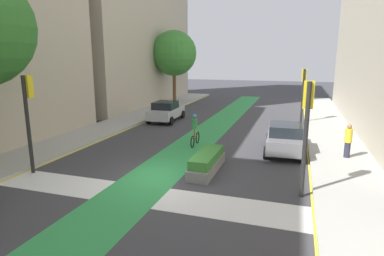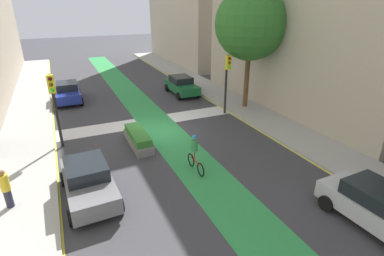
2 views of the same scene
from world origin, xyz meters
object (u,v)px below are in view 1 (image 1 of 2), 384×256
object	(u,v)px
traffic_signal_near_left	(28,105)
car_grey_right_far	(285,138)
street_tree_far	(174,53)
pedestrian_sidewalk_right_a	(348,141)
car_silver_left_far	(166,111)
traffic_signal_far_right	(303,85)
traffic_signal_near_right	(307,117)
cyclist_in_lane	(195,129)
median_planter	(207,162)

from	to	relation	value
traffic_signal_near_left	car_grey_right_far	distance (m)	12.44
traffic_signal_near_left	street_tree_far	xyz separation A→B (m)	(-1.83, 21.96, 2.41)
pedestrian_sidewalk_right_a	street_tree_far	xyz separation A→B (m)	(-15.18, 15.87, 4.39)
car_silver_left_far	pedestrian_sidewalk_right_a	xyz separation A→B (m)	(12.31, -6.56, 0.19)
traffic_signal_far_right	traffic_signal_near_left	bearing A→B (deg)	-126.79
traffic_signal_near_left	car_silver_left_far	distance (m)	12.87
pedestrian_sidewalk_right_a	traffic_signal_near_right	bearing A→B (deg)	-112.88
car_silver_left_far	traffic_signal_far_right	bearing A→B (deg)	13.22
traffic_signal_near_left	cyclist_in_lane	xyz separation A→B (m)	(5.42, 6.33, -2.00)
traffic_signal_near_left	cyclist_in_lane	size ratio (longest dim) A/B	2.29
median_planter	cyclist_in_lane	bearing A→B (deg)	114.91
traffic_signal_near_right	median_planter	distance (m)	4.95
traffic_signal_near_right	pedestrian_sidewalk_right_a	size ratio (longest dim) A/B	2.51
median_planter	car_silver_left_far	bearing A→B (deg)	121.26
traffic_signal_far_right	street_tree_far	size ratio (longest dim) A/B	0.54
pedestrian_sidewalk_right_a	street_tree_far	size ratio (longest dim) A/B	0.22
traffic_signal_far_right	median_planter	bearing A→B (deg)	-107.80
traffic_signal_near_right	car_silver_left_far	world-z (taller)	traffic_signal_near_right
cyclist_in_lane	traffic_signal_near_left	bearing A→B (deg)	-130.58
traffic_signal_near_right	car_silver_left_far	size ratio (longest dim) A/B	0.98
median_planter	car_grey_right_far	bearing A→B (deg)	51.72
traffic_signal_far_right	car_silver_left_far	world-z (taller)	traffic_signal_far_right
traffic_signal_near_left	cyclist_in_lane	bearing A→B (deg)	49.42
traffic_signal_far_right	street_tree_far	world-z (taller)	street_tree_far
traffic_signal_near_left	car_silver_left_far	size ratio (longest dim) A/B	0.99
traffic_signal_near_right	cyclist_in_lane	bearing A→B (deg)	137.44
traffic_signal_near_right	traffic_signal_far_right	xyz separation A→B (m)	(0.04, 14.03, -0.02)
median_planter	traffic_signal_near_left	bearing A→B (deg)	-161.06
pedestrian_sidewalk_right_a	median_planter	size ratio (longest dim) A/B	0.51
traffic_signal_near_left	traffic_signal_far_right	distance (m)	18.79
traffic_signal_near_right	car_silver_left_far	xyz separation A→B (m)	(-10.17, 11.63, -2.13)
car_silver_left_far	median_planter	bearing A→B (deg)	-58.74
car_silver_left_far	median_planter	world-z (taller)	car_silver_left_far
traffic_signal_near_right	street_tree_far	distance (m)	24.79
street_tree_far	car_grey_right_far	bearing A→B (deg)	-51.68
traffic_signal_near_left	pedestrian_sidewalk_right_a	size ratio (longest dim) A/B	2.55
car_silver_left_far	pedestrian_sidewalk_right_a	bearing A→B (deg)	-28.06
traffic_signal_near_right	car_grey_right_far	distance (m)	5.94
traffic_signal_near_right	car_grey_right_far	xyz separation A→B (m)	(-0.83, 5.48, -2.13)
traffic_signal_near_left	traffic_signal_far_right	world-z (taller)	traffic_signal_near_left
traffic_signal_near_right	traffic_signal_far_right	world-z (taller)	traffic_signal_near_right
cyclist_in_lane	street_tree_far	distance (m)	17.78
cyclist_in_lane	pedestrian_sidewalk_right_a	world-z (taller)	cyclist_in_lane
traffic_signal_near_right	cyclist_in_lane	world-z (taller)	traffic_signal_near_right
traffic_signal_far_right	street_tree_far	xyz separation A→B (m)	(-13.08, 6.91, 2.47)
car_grey_right_far	pedestrian_sidewalk_right_a	distance (m)	3.00
traffic_signal_near_left	car_grey_right_far	xyz separation A→B (m)	(10.39, 6.50, -2.17)
car_grey_right_far	median_planter	size ratio (longest dim) A/B	1.31
traffic_signal_near_right	traffic_signal_near_left	distance (m)	11.26
traffic_signal_far_right	pedestrian_sidewalk_right_a	size ratio (longest dim) A/B	2.49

